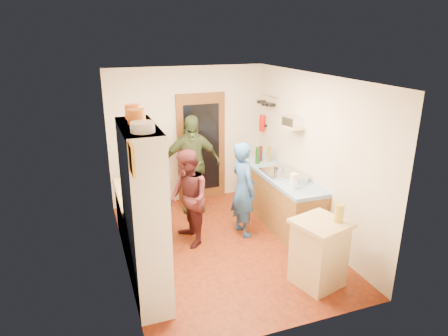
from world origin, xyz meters
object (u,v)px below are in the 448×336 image
island_base (319,255)px  person_left (189,197)px  person_back (192,164)px  right_counter_base (278,199)px  person_hob (246,189)px  hutch_body (145,215)px

island_base → person_left: bearing=128.0°
island_base → person_back: size_ratio=0.47×
right_counter_base → person_hob: (-0.73, -0.24, 0.37)m
person_hob → hutch_body: bearing=113.8°
right_counter_base → person_hob: 0.85m
person_hob → person_left: person_hob is taller
right_counter_base → person_left: person_left is taller
right_counter_base → island_base: bearing=-101.3°
person_back → hutch_body: bearing=-110.5°
hutch_body → person_hob: hutch_body is taller
person_left → hutch_body: bearing=-41.6°
hutch_body → person_left: bearing=52.8°
person_hob → person_back: person_back is taller
person_left → right_counter_base: bearing=92.2°
right_counter_base → person_hob: size_ratio=1.40×
hutch_body → island_base: hutch_body is taller
person_hob → person_back: (-0.56, 1.19, 0.12)m
hutch_body → right_counter_base: 2.90m
right_counter_base → person_back: 1.67m
right_counter_base → person_back: size_ratio=1.21×
person_hob → person_back: 1.32m
island_base → person_hob: bearing=102.5°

